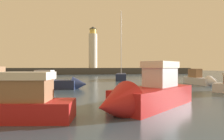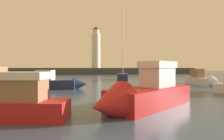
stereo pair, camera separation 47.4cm
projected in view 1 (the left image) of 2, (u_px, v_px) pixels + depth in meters
ground_plane at (100, 80)px, 35.85m from camera, size 220.00×220.00×0.00m
breakwater at (87, 71)px, 68.79m from camera, size 82.03×6.50×2.35m
lighthouse at (93, 48)px, 69.12m from camera, size 3.17×3.17×15.48m
motorboat_1 at (2, 104)px, 8.38m from camera, size 6.52×2.83×2.52m
motorboat_2 at (201, 80)px, 26.18m from camera, size 1.70×6.23×2.51m
motorboat_3 at (59, 83)px, 21.08m from camera, size 6.90×3.41×2.43m
motorboat_5 at (1, 79)px, 25.14m from camera, size 4.48×8.53×2.93m
motorboat_6 at (146, 94)px, 10.75m from camera, size 7.74×6.39×3.23m
sailboat_moored at (121, 76)px, 36.54m from camera, size 3.90×8.09×13.33m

